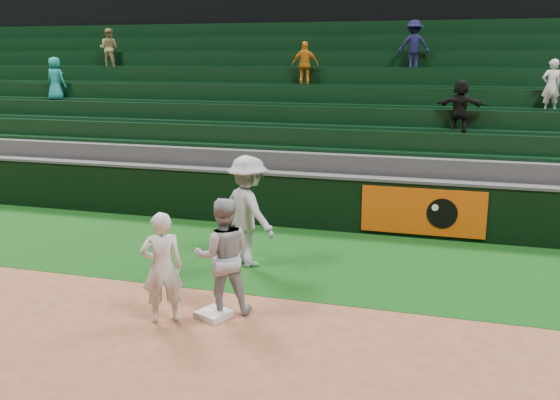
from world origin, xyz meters
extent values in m
plane|color=brown|center=(0.00, 0.00, 0.00)|extent=(70.00, 70.00, 0.00)
cube|color=#0D360F|center=(0.00, 3.00, 0.00)|extent=(36.00, 4.20, 0.01)
cube|color=white|center=(0.32, -0.09, 0.05)|extent=(0.56, 0.56, 0.10)
imported|color=silver|center=(-0.32, -0.42, 0.83)|extent=(0.73, 0.65, 1.66)
imported|color=#9C9EA6|center=(0.40, 0.14, 0.90)|extent=(1.06, 0.96, 1.79)
imported|color=#A0A3AE|center=(0.02, 2.34, 1.04)|extent=(1.53, 1.39, 2.06)
cube|color=black|center=(0.00, 5.20, 0.60)|extent=(36.00, 0.35, 1.20)
cube|color=#D84C0A|center=(3.00, 5.01, 0.60)|extent=(2.60, 0.05, 1.00)
cylinder|color=black|center=(3.40, 4.98, 0.60)|extent=(0.64, 0.02, 0.64)
cylinder|color=white|center=(3.25, 4.96, 0.72)|extent=(0.14, 0.02, 0.14)
cube|color=#424244|center=(0.00, 5.20, 1.22)|extent=(36.00, 0.40, 0.06)
cube|color=#363639|center=(0.00, 5.92, 0.82)|extent=(36.00, 0.85, 1.65)
cube|color=black|center=(0.00, 6.18, 1.90)|extent=(36.00, 0.14, 0.50)
cube|color=black|center=(0.00, 6.01, 1.69)|extent=(36.00, 0.45, 0.08)
cube|color=#363639|center=(0.00, 6.78, 1.05)|extent=(36.00, 0.85, 2.10)
cube|color=black|center=(0.00, 7.03, 2.35)|extent=(36.00, 0.14, 0.50)
cube|color=black|center=(0.00, 6.86, 2.14)|extent=(36.00, 0.45, 0.08)
cube|color=#363639|center=(0.00, 7.62, 1.27)|extent=(36.00, 0.85, 2.55)
cube|color=black|center=(0.00, 7.88, 2.80)|extent=(36.00, 0.14, 0.50)
cube|color=black|center=(0.00, 7.71, 2.59)|extent=(36.00, 0.45, 0.08)
cube|color=#363639|center=(0.00, 8.47, 1.50)|extent=(36.00, 0.85, 3.00)
cube|color=black|center=(0.00, 8.73, 3.25)|extent=(36.00, 0.14, 0.50)
cube|color=black|center=(0.00, 8.56, 3.04)|extent=(36.00, 0.45, 0.08)
cube|color=#363639|center=(0.00, 9.32, 1.73)|extent=(36.00, 0.85, 3.45)
cube|color=black|center=(0.00, 9.58, 3.70)|extent=(36.00, 0.14, 0.50)
cube|color=black|center=(0.00, 9.41, 3.49)|extent=(36.00, 0.45, 0.08)
cube|color=#363639|center=(0.00, 10.18, 1.95)|extent=(36.00, 0.85, 3.90)
cube|color=black|center=(0.00, 10.43, 4.15)|extent=(36.00, 0.14, 0.50)
cube|color=black|center=(0.00, 10.26, 3.94)|extent=(36.00, 0.45, 0.08)
cube|color=#363639|center=(0.00, 11.02, 2.17)|extent=(36.00, 0.85, 4.35)
cube|color=black|center=(0.00, 11.28, 4.60)|extent=(36.00, 0.14, 0.50)
cube|color=black|center=(0.00, 11.11, 4.39)|extent=(36.00, 0.45, 0.08)
imported|color=#167C7E|center=(-7.75, 7.58, 3.17)|extent=(0.65, 0.46, 1.25)
imported|color=#C37412|center=(-0.49, 8.43, 3.61)|extent=(0.75, 0.40, 1.21)
imported|color=black|center=(3.60, 6.73, 2.71)|extent=(1.17, 0.55, 1.21)
imported|color=silver|center=(5.58, 7.58, 3.15)|extent=(0.51, 0.42, 1.21)
imported|color=#8B8251|center=(-6.98, 9.28, 4.05)|extent=(0.64, 0.53, 1.20)
imported|color=#101035|center=(2.28, 9.28, 4.10)|extent=(0.94, 0.67, 1.31)
camera|label=1|loc=(3.79, -8.15, 3.82)|focal=40.00mm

